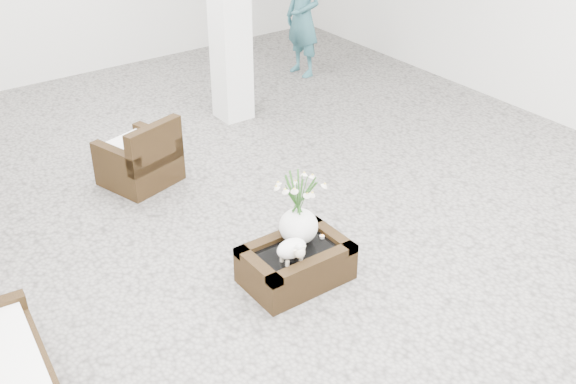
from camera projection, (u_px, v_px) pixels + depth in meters
ground at (282, 244)px, 6.59m from camera, size 11.00×11.00×0.00m
coffee_table at (296, 265)px, 6.04m from camera, size 0.90×0.60×0.31m
sheep_figurine at (291, 250)px, 5.78m from camera, size 0.28×0.23×0.21m
planter_narcissus at (299, 202)px, 5.88m from camera, size 0.44×0.44×0.80m
tealight at (322, 236)px, 6.12m from camera, size 0.04×0.04×0.03m
armchair at (138, 151)px, 7.46m from camera, size 0.87×0.85×0.75m
loveseat at (0, 370)px, 4.69m from camera, size 0.74×1.36×0.70m
topiary at (230, 56)px, 8.88m from camera, size 0.42×0.42×1.56m
shopper at (303, 17)px, 10.11m from camera, size 0.47×0.66×1.73m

